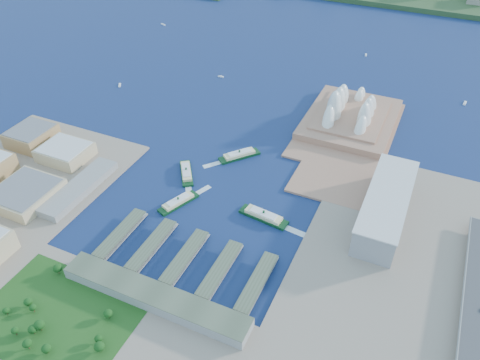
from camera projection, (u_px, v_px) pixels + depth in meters
The scene contains 20 objects.
ground at pixel (206, 214), 563.25m from camera, with size 3000.00×3000.00×0.00m, color #0E1A45.
south_land at pixel (95, 360), 412.33m from camera, with size 720.00×180.00×3.00m, color gray.
east_land at pixel (403, 316), 448.15m from camera, with size 240.00×500.00×3.00m, color gray.
peninsula at pixel (348, 129), 712.89m from camera, with size 135.00×220.00×3.00m, color #A5735A.
opera_house at pixel (353, 105), 709.12m from camera, with size 134.00×180.00×58.00m, color white, non-canonical shape.
toaster_building at pixel (386, 206), 543.96m from camera, with size 45.00×155.00×35.00m, color gray.
expressway at pixel (472, 343), 416.79m from camera, with size 26.00×340.00×11.85m, color gray, non-canonical shape.
west_buildings at pixel (3, 183), 584.78m from camera, with size 200.00×280.00×27.00m, color #A78253, non-canonical shape.
ferry_wharves at pixel (185, 258), 502.23m from camera, with size 184.00×90.00×9.30m, color #4B5440, non-canonical shape.
terminal_building at pixel (155, 297), 456.35m from camera, with size 200.00×28.00×12.00m, color gray.
park at pixel (55, 312), 440.35m from camera, with size 150.00×110.00×16.00m, color #194714, non-canonical shape.
ferry_a at pixel (186, 171), 622.70m from camera, with size 14.12×55.47×10.49m, color #0D3718, non-canonical shape.
ferry_b at pixel (239, 154), 653.76m from camera, with size 15.08×59.25×11.20m, color #0D3718, non-canonical shape.
ferry_c at pixel (178, 201), 575.23m from camera, with size 14.01×55.03×10.41m, color #0D3718, non-canonical shape.
ferry_d at pixel (264, 215), 554.68m from camera, with size 15.49×60.86×11.51m, color #0D3718, non-canonical shape.
boat_a at pixel (120, 85), 828.02m from camera, with size 3.57×14.27×2.75m, color white, non-canonical shape.
boat_b at pixel (221, 76), 854.89m from camera, with size 3.46×9.88×2.67m, color white, non-canonical shape.
boat_c at pixel (465, 103), 776.71m from camera, with size 3.89×13.35×3.00m, color white, non-canonical shape.
boat_d at pixel (163, 24), 1065.34m from camera, with size 3.08×14.07×2.37m, color white, non-canonical shape.
boat_e at pixel (366, 55), 931.09m from camera, with size 3.63×11.41×2.80m, color white, non-canonical shape.
Camera 1 is at (210.44, -361.95, 381.25)m, focal length 35.00 mm.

